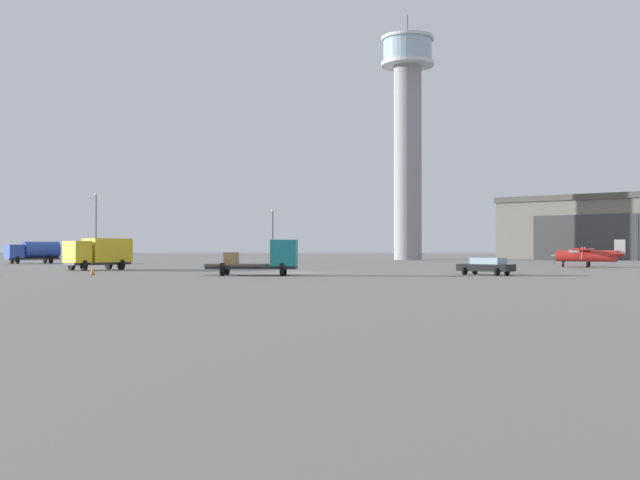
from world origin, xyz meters
TOP-DOWN VIEW (x-y plane):
  - ground_plane at (0.00, 0.00)m, footprint 400.00×400.00m
  - control_tower at (17.66, 60.54)m, footprint 9.04×9.04m
  - hangar at (52.97, 65.68)m, footprint 37.22×35.26m
  - airplane_red at (31.24, 15.46)m, footprint 7.76×9.72m
  - truck_fuel_tanker_blue at (-35.73, 33.44)m, footprint 6.54×6.08m
  - truck_box_yellow at (-19.30, 6.54)m, footprint 5.99×6.12m
  - truck_flatbed_teal at (-2.29, -6.90)m, footprint 7.17×3.40m
  - car_black at (14.83, -6.62)m, footprint 4.35×4.19m
  - light_post_west at (-31.60, 47.31)m, footprint 0.44×0.44m
  - light_post_north at (-4.69, 46.34)m, footprint 0.44×0.44m
  - traffic_cone_near_right at (-16.18, -6.06)m, footprint 0.36×0.36m
  - traffic_cone_mid_apron at (-7.06, 7.21)m, footprint 0.36×0.36m

SIDE VIEW (x-z plane):
  - ground_plane at x=0.00m, z-range 0.00..0.00m
  - traffic_cone_mid_apron at x=-7.06m, z-range 0.00..0.60m
  - traffic_cone_near_right at x=-16.18m, z-range 0.00..0.72m
  - car_black at x=14.83m, z-range 0.05..1.42m
  - truck_flatbed_teal at x=-2.29m, z-range -0.05..2.72m
  - airplane_red at x=31.24m, z-range -0.10..2.90m
  - truck_fuel_tanker_blue at x=-35.73m, z-range 0.17..3.09m
  - truck_box_yellow at x=-19.30m, z-range 0.20..3.23m
  - light_post_north at x=-4.69m, z-range 0.81..8.79m
  - hangar at x=52.97m, z-range 0.02..11.20m
  - light_post_west at x=-31.60m, z-range 0.87..11.26m
  - control_tower at x=17.66m, z-range 1.66..43.75m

